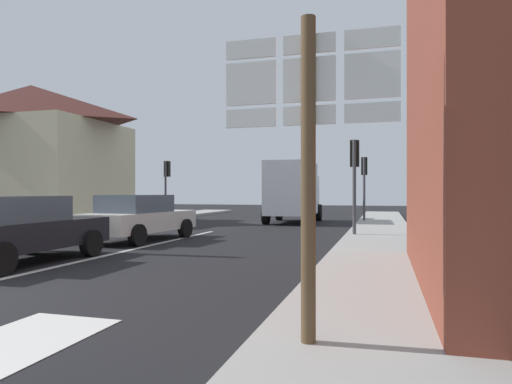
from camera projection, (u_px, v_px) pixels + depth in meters
name	position (u px, v px, depth m)	size (l,w,h in m)	color
ground_plane	(191.00, 236.00, 15.93)	(80.00, 80.00, 0.00)	black
sidewalk_right	(379.00, 247.00, 12.26)	(2.29, 44.00, 0.14)	#9E9B96
lane_centre_stripe	(130.00, 250.00, 12.08)	(0.16, 12.00, 0.01)	silver
lane_turn_arrow	(9.00, 345.00, 4.56)	(1.20, 2.20, 0.01)	silver
clapboard_house_left	(31.00, 152.00, 24.52)	(9.23, 7.93, 7.36)	beige
sedan_near	(16.00, 229.00, 9.81)	(1.97, 4.20, 1.47)	black
sedan_far	(139.00, 217.00, 14.50)	(2.28, 4.35, 1.47)	beige
delivery_truck	(293.00, 190.00, 23.06)	(2.62, 5.07, 3.05)	silver
route_sign_post	(309.00, 144.00, 4.27)	(1.66, 0.14, 3.20)	brown
traffic_light_far_right	(364.00, 174.00, 22.98)	(0.30, 0.49, 3.34)	#47474C
traffic_light_far_left	(167.00, 176.00, 26.23)	(0.30, 0.49, 3.36)	#47474C
traffic_light_near_right	(355.00, 166.00, 15.40)	(0.30, 0.49, 3.32)	#47474C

